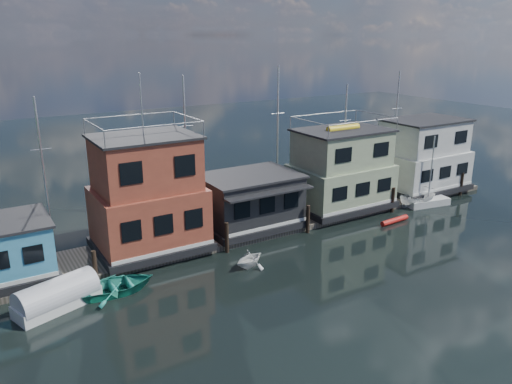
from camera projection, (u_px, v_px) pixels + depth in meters
ground at (361, 293)px, 29.31m from camera, size 160.00×160.00×0.00m
dock at (255, 226)px, 39.04m from camera, size 48.00×5.00×0.40m
houseboat_red at (148, 196)px, 33.65m from camera, size 7.40×5.90×11.86m
houseboat_dark at (250, 200)px, 38.11m from camera, size 7.40×6.10×4.06m
houseboat_green at (341, 170)px, 42.24m from camera, size 8.40×5.90×7.03m
houseboat_white at (422, 156)px, 47.19m from camera, size 8.40×5.90×6.66m
pilings at (271, 228)px, 36.32m from camera, size 42.28×0.28×2.20m
background_masts at (266, 140)px, 44.67m from camera, size 36.40×0.16×12.00m
dinghy_teal at (118, 285)px, 29.27m from camera, size 4.41×3.17×0.91m
motorboat at (417, 200)px, 43.80m from camera, size 3.45×2.38×1.25m
tarp_runabout at (57, 297)px, 27.54m from camera, size 4.87×3.13×1.85m
dinghy_white at (250, 258)px, 32.45m from camera, size 2.85×2.64×1.23m
day_sailer at (428, 201)px, 44.28m from camera, size 4.15×2.00×6.28m
red_kayak at (395, 220)px, 40.22m from camera, size 2.91×0.62×0.42m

